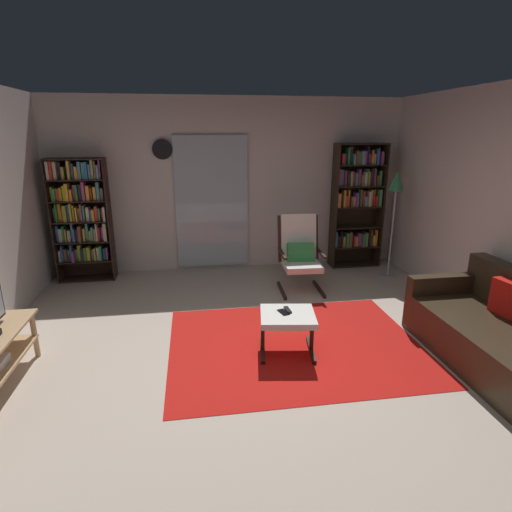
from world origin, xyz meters
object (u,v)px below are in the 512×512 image
at_px(leather_sofa, 504,335).
at_px(bookshelf_near_sofa, 357,200).
at_px(floor_lamp_by_shelf, 396,190).
at_px(wall_clock, 162,149).
at_px(lounge_armchair, 300,251).
at_px(bookshelf_near_tv, 81,214).
at_px(cell_phone, 283,312).
at_px(ottoman, 288,320).
at_px(tv_remote, 288,310).

bearing_deg(leather_sofa, bookshelf_near_sofa, 94.25).
xyz_separation_m(floor_lamp_by_shelf, wall_clock, (-3.27, 0.76, 0.56)).
xyz_separation_m(bookshelf_near_sofa, lounge_armchair, (-1.14, -0.90, -0.53)).
distance_m(bookshelf_near_tv, floor_lamp_by_shelf, 4.49).
bearing_deg(cell_phone, wall_clock, 97.14).
distance_m(lounge_armchair, floor_lamp_by_shelf, 1.67).
distance_m(ottoman, tv_remote, 0.11).
distance_m(bookshelf_near_sofa, wall_clock, 3.06).
height_order(lounge_armchair, wall_clock, wall_clock).
distance_m(ottoman, floor_lamp_by_shelf, 2.97).
xyz_separation_m(tv_remote, floor_lamp_by_shelf, (2.00, 1.90, 0.87)).
height_order(bookshelf_near_tv, tv_remote, bookshelf_near_tv).
bearing_deg(leather_sofa, ottoman, 165.08).
bearing_deg(wall_clock, leather_sofa, -45.47).
distance_m(lounge_armchair, tv_remote, 1.69).
bearing_deg(cell_phone, floor_lamp_by_shelf, 26.05).
bearing_deg(cell_phone, leather_sofa, -32.69).
bearing_deg(cell_phone, lounge_armchair, 52.92).
height_order(bookshelf_near_sofa, leather_sofa, bookshelf_near_sofa).
bearing_deg(floor_lamp_by_shelf, tv_remote, -136.55).
bearing_deg(bookshelf_near_tv, floor_lamp_by_shelf, -7.18).
height_order(ottoman, tv_remote, tv_remote).
bearing_deg(tv_remote, floor_lamp_by_shelf, 38.45).
height_order(leather_sofa, floor_lamp_by_shelf, floor_lamp_by_shelf).
height_order(cell_phone, floor_lamp_by_shelf, floor_lamp_by_shelf).
bearing_deg(bookshelf_near_tv, leather_sofa, -34.87).
relative_size(lounge_armchair, cell_phone, 7.30).
xyz_separation_m(leather_sofa, floor_lamp_by_shelf, (0.09, 2.47, 0.99)).
distance_m(ottoman, wall_clock, 3.36).
xyz_separation_m(ottoman, wall_clock, (-1.26, 2.72, 1.51)).
bearing_deg(wall_clock, cell_phone, -65.59).
height_order(bookshelf_near_tv, cell_phone, bookshelf_near_tv).
height_order(bookshelf_near_sofa, ottoman, bookshelf_near_sofa).
xyz_separation_m(bookshelf_near_sofa, ottoman, (-1.69, -2.56, -0.73)).
relative_size(floor_lamp_by_shelf, wall_clock, 5.42).
distance_m(leather_sofa, wall_clock, 4.80).
bearing_deg(lounge_armchair, ottoman, -108.39).
bearing_deg(ottoman, bookshelf_near_tv, 133.95).
bearing_deg(tv_remote, wall_clock, 110.64).
bearing_deg(floor_lamp_by_shelf, bookshelf_near_sofa, 118.10).
distance_m(leather_sofa, tv_remote, 2.00).
bearing_deg(ottoman, leather_sofa, -14.92).
distance_m(bookshelf_near_tv, tv_remote, 3.51).
relative_size(bookshelf_near_tv, cell_phone, 12.51).
distance_m(floor_lamp_by_shelf, wall_clock, 3.41).
xyz_separation_m(bookshelf_near_sofa, tv_remote, (-1.68, -2.50, -0.65)).
distance_m(cell_phone, floor_lamp_by_shelf, 2.95).
distance_m(bookshelf_near_tv, wall_clock, 1.48).
relative_size(lounge_armchair, ottoman, 1.75).
xyz_separation_m(lounge_armchair, floor_lamp_by_shelf, (1.46, 0.30, 0.76)).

